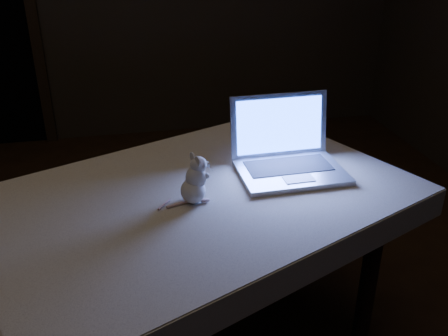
{
  "coord_description": "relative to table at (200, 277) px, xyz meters",
  "views": [
    {
      "loc": [
        0.0,
        -1.56,
        1.61
      ],
      "look_at": [
        0.33,
        0.03,
        0.82
      ],
      "focal_mm": 40.0,
      "sensor_mm": 36.0,
      "label": 1
    }
  ],
  "objects": [
    {
      "name": "table",
      "position": [
        0.0,
        0.0,
        0.0
      ],
      "size": [
        1.63,
        1.38,
        0.74
      ],
      "primitive_type": null,
      "rotation": [
        0.0,
        0.0,
        0.42
      ],
      "color": "black",
      "rests_on": "floor"
    },
    {
      "name": "tablecloth",
      "position": [
        0.06,
        0.04,
        0.33
      ],
      "size": [
        1.71,
        1.37,
        0.11
      ],
      "primitive_type": null,
      "rotation": [
        0.0,
        0.0,
        0.28
      ],
      "color": "beige",
      "rests_on": "table"
    },
    {
      "name": "laptop",
      "position": [
        0.37,
        0.07,
        0.52
      ],
      "size": [
        0.41,
        0.36,
        0.27
      ],
      "primitive_type": null,
      "rotation": [
        0.0,
        0.0,
        0.02
      ],
      "color": "#B5B6BA",
      "rests_on": "tablecloth"
    },
    {
      "name": "plush_mouse",
      "position": [
        -0.03,
        -0.06,
        0.47
      ],
      "size": [
        0.15,
        0.15,
        0.17
      ],
      "primitive_type": null,
      "rotation": [
        0.0,
        0.0,
        0.19
      ],
      "color": "silver",
      "rests_on": "tablecloth"
    }
  ]
}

